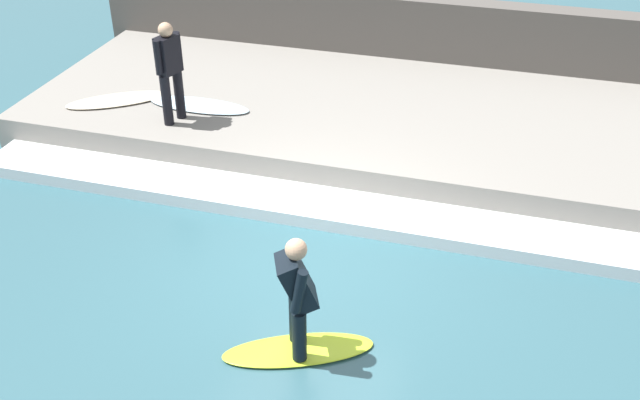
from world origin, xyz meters
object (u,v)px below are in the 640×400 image
object	(u,v)px
surfer_waiting_near	(170,67)
surfboard_waiting_near	(199,105)
surfer_riding	(297,291)
surfboard_spare	(117,100)
surfboard_riding	(298,350)

from	to	relation	value
surfer_waiting_near	surfboard_waiting_near	world-z (taller)	surfer_waiting_near
surfer_riding	surfboard_spare	world-z (taller)	surfer_riding
surfboard_riding	surfboard_spare	size ratio (longest dim) A/B	1.04
surfboard_spare	surfer_waiting_near	bearing A→B (deg)	-107.25
surfboard_waiting_near	surfboard_spare	world-z (taller)	same
surfboard_riding	surfer_waiting_near	xyz separation A→B (m)	(3.99, 3.34, 1.43)
surfboard_riding	surfer_riding	world-z (taller)	surfer_riding
surfboard_riding	surfer_riding	distance (m)	0.85
surfer_riding	surfboard_waiting_near	bearing A→B (deg)	34.82
surfer_waiting_near	surfboard_spare	size ratio (longest dim) A/B	0.96
surfer_waiting_near	surfboard_waiting_near	bearing A→B (deg)	-14.46
surfboard_waiting_near	surfer_waiting_near	bearing A→B (deg)	165.54
surfer_riding	surfboard_waiting_near	distance (m)	5.59
surfboard_riding	surfboard_spare	xyz separation A→B (m)	(4.39, 4.62, 0.54)
surfboard_riding	surfboard_waiting_near	bearing A→B (deg)	34.82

